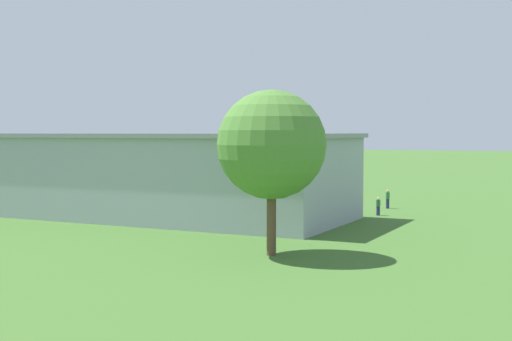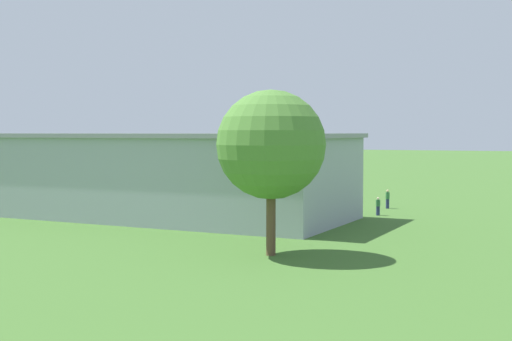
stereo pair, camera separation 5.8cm
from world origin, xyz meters
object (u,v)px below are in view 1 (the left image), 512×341
at_px(tree_by_windsock, 271,145).
at_px(person_walking_on_apron, 25,191).
at_px(car_blue, 43,188).
at_px(hangar, 136,174).
at_px(windsock, 243,143).
at_px(person_crossing_taxiway, 378,206).
at_px(biplane, 297,159).
at_px(person_by_parked_cars, 388,199).

bearing_deg(tree_by_windsock, person_walking_on_apron, -30.67).
bearing_deg(tree_by_windsock, car_blue, -34.24).
height_order(hangar, windsock, hangar).
relative_size(hangar, person_walking_on_apron, 24.63).
distance_m(person_crossing_taxiway, tree_by_windsock, 22.46).
xyz_separation_m(biplane, person_walking_on_apron, (23.17, 23.14, -2.98)).
relative_size(car_blue, windsock, 0.77).
xyz_separation_m(hangar, car_blue, (19.94, -11.90, -2.69)).
bearing_deg(car_blue, person_by_parked_cars, -177.63).
relative_size(biplane, tree_by_windsock, 0.80).
height_order(person_crossing_taxiway, tree_by_windsock, tree_by_windsock).
distance_m(person_walking_on_apron, person_crossing_taxiway, 38.85).
bearing_deg(person_crossing_taxiway, person_walking_on_apron, -0.79).
relative_size(person_by_parked_cars, tree_by_windsock, 0.18).
distance_m(hangar, windsock, 51.18).
bearing_deg(windsock, hangar, 103.36).
bearing_deg(person_crossing_taxiway, windsock, -53.39).
bearing_deg(car_blue, biplane, -140.50).
bearing_deg(windsock, tree_by_windsock, 115.12).
xyz_separation_m(person_by_parked_cars, tree_by_windsock, (0.93, 27.48, 5.53)).
bearing_deg(person_crossing_taxiway, car_blue, -6.05).
bearing_deg(car_blue, person_walking_on_apron, 97.88).
bearing_deg(person_by_parked_cars, biplane, -49.56).
xyz_separation_m(hangar, tree_by_windsock, (-18.06, 13.97, 2.87)).
bearing_deg(hangar, person_by_parked_cars, -144.57).
distance_m(person_by_parked_cars, person_crossing_taxiway, 5.80).
bearing_deg(biplane, person_by_parked_cars, 130.44).
bearing_deg(biplane, hangar, 83.22).
xyz_separation_m(hangar, person_by_parked_cars, (-18.99, -13.51, -2.65)).
height_order(hangar, person_by_parked_cars, hangar).
distance_m(biplane, windsock, 24.11).
xyz_separation_m(biplane, person_crossing_taxiway, (-15.67, 23.68, -2.97)).
distance_m(person_by_parked_cars, windsock, 47.79).
relative_size(person_crossing_taxiway, windsock, 0.25).
relative_size(hangar, windsock, 6.10).
xyz_separation_m(biplane, windsock, (15.55, -18.34, 1.73)).
height_order(person_walking_on_apron, person_crossing_taxiway, person_crossing_taxiway).
height_order(person_by_parked_cars, person_walking_on_apron, person_by_parked_cars).
xyz_separation_m(tree_by_windsock, windsock, (29.88, -63.72, -0.94)).
bearing_deg(tree_by_windsock, person_crossing_taxiway, -93.55).
bearing_deg(person_crossing_taxiway, biplane, -56.50).
height_order(person_by_parked_cars, person_crossing_taxiway, person_by_parked_cars).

